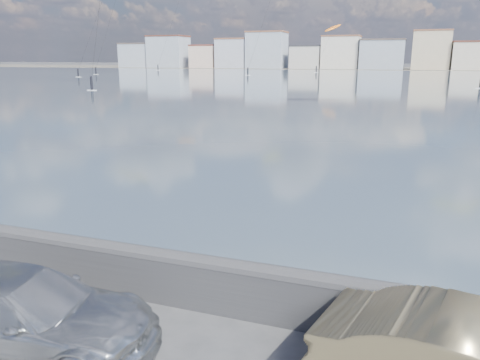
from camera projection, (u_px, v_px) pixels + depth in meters
name	position (u px, v px, depth m)	size (l,w,h in m)	color
bay_water	(386.00, 81.00, 90.04)	(500.00, 177.00, 0.00)	#3B4B5E
far_shore_strip	(399.00, 69.00, 188.98)	(500.00, 60.00, 0.00)	#4C473D
seawall	(168.00, 274.00, 8.91)	(400.00, 0.36, 1.08)	#28282B
far_buildings	(403.00, 53.00, 174.26)	(240.79, 13.26, 14.60)	#9EA8B7
car_silver	(21.00, 312.00, 7.44)	(1.83, 4.49, 1.30)	#B0B4B7
kitesurfer_18	(333.00, 29.00, 149.55)	(5.90, 18.73, 15.15)	orange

